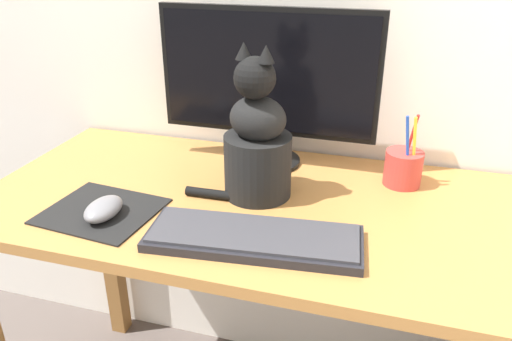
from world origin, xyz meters
TOP-DOWN VIEW (x-y plane):
  - desk at (0.00, 0.00)m, footprint 1.24×0.60m
  - monitor at (-0.04, 0.20)m, footprint 0.53×0.17m
  - keyboard at (0.04, -0.16)m, footprint 0.42×0.18m
  - mousepad_left at (-0.30, -0.14)m, footprint 0.24×0.22m
  - computer_mouse_left at (-0.28, -0.16)m, footprint 0.06×0.10m
  - cat at (-0.01, 0.03)m, footprint 0.24×0.19m
  - pen_cup at (0.29, 0.17)m, footprint 0.09×0.09m

SIDE VIEW (x-z plane):
  - desk at x=0.00m, z-range 0.25..0.99m
  - mousepad_left at x=-0.30m, z-range 0.74..0.74m
  - keyboard at x=0.04m, z-range 0.74..0.76m
  - computer_mouse_left at x=-0.28m, z-range 0.74..0.78m
  - pen_cup at x=0.29m, z-range 0.69..0.87m
  - cat at x=-0.01m, z-range 0.69..1.03m
  - monitor at x=-0.04m, z-range 0.76..1.14m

